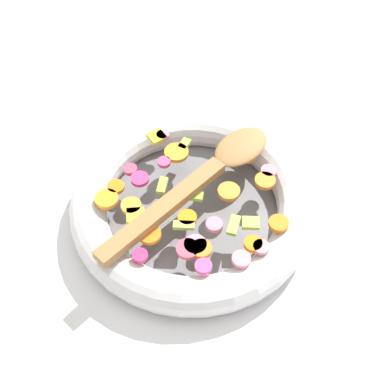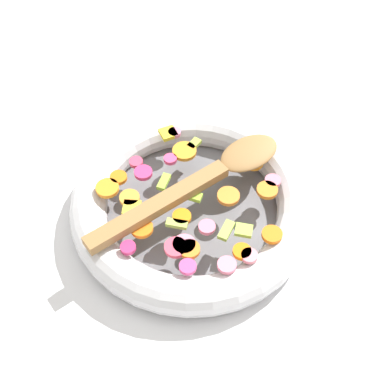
{
  "view_description": "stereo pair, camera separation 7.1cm",
  "coord_description": "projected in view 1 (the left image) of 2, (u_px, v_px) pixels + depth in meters",
  "views": [
    {
      "loc": [
        0.42,
        -0.13,
        0.61
      ],
      "look_at": [
        0.0,
        0.0,
        0.05
      ],
      "focal_mm": 50.0,
      "sensor_mm": 36.0,
      "label": 1
    },
    {
      "loc": [
        0.43,
        -0.07,
        0.61
      ],
      "look_at": [
        0.0,
        0.0,
        0.05
      ],
      "focal_mm": 50.0,
      "sensor_mm": 36.0,
      "label": 2
    }
  ],
  "objects": [
    {
      "name": "wooden_spoon",
      "position": [
        205.0,
        175.0,
        0.71
      ],
      "size": [
        0.18,
        0.28,
        0.01
      ],
      "color": "olive",
      "rests_on": "chopped_vegetables"
    },
    {
      "name": "skillet",
      "position": [
        192.0,
        205.0,
        0.73
      ],
      "size": [
        0.33,
        0.33,
        0.05
      ],
      "color": "slate",
      "rests_on": "ground_plane"
    },
    {
      "name": "ground_plane",
      "position": [
        192.0,
        214.0,
        0.75
      ],
      "size": [
        4.0,
        4.0,
        0.0
      ],
      "primitive_type": "plane",
      "color": "silver"
    },
    {
      "name": "chopped_vegetables",
      "position": [
        195.0,
        200.0,
        0.7
      ],
      "size": [
        0.25,
        0.25,
        0.01
      ],
      "color": "orange",
      "rests_on": "skillet"
    }
  ]
}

